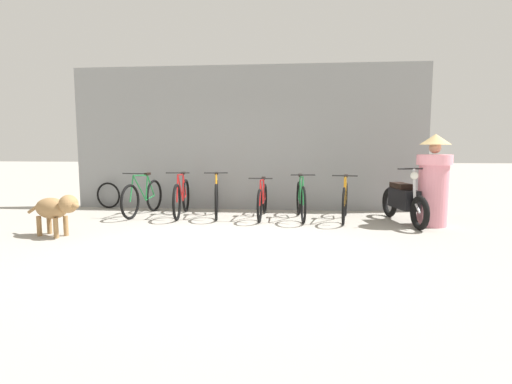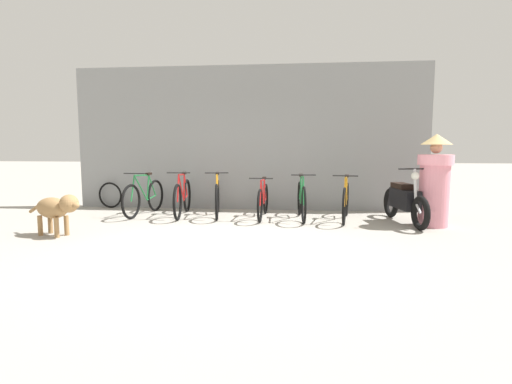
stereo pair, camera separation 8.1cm
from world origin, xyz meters
The scene contains 12 objects.
ground_plane centered at (0.00, 0.00, 0.00)m, with size 60.00×60.00×0.00m, color #9E998E.
shop_wall_back centered at (0.00, 3.63, 1.61)m, with size 7.94×0.20×3.22m.
bicycle_0 centered at (-2.06, 2.59, 0.37)m, with size 0.46×1.72×0.90m.
bicycle_1 centered at (-1.22, 2.55, 0.38)m, with size 0.46×1.77×0.93m.
bicycle_2 centered at (-0.50, 2.58, 0.38)m, with size 0.46×1.67×0.93m.
bicycle_3 centered at (0.45, 2.50, 0.34)m, with size 0.46×1.69×0.84m.
bicycle_4 centered at (1.22, 2.42, 0.37)m, with size 0.46×1.68×0.91m.
bicycle_5 centered at (2.07, 2.38, 0.37)m, with size 0.46×1.73×0.91m.
motorcycle centered at (3.13, 2.20, 0.42)m, with size 0.58×1.88×1.05m.
stray_dog centered at (-2.68, 0.51, 0.45)m, with size 1.10×0.56×0.69m.
person_in_robes centered at (3.57, 1.98, 0.84)m, with size 0.86×0.86×1.65m.
spare_tire_left centered at (-3.20, 3.39, 0.30)m, with size 0.60×0.12×0.60m.
Camera 1 is at (1.08, -5.41, 1.43)m, focal length 28.00 mm.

